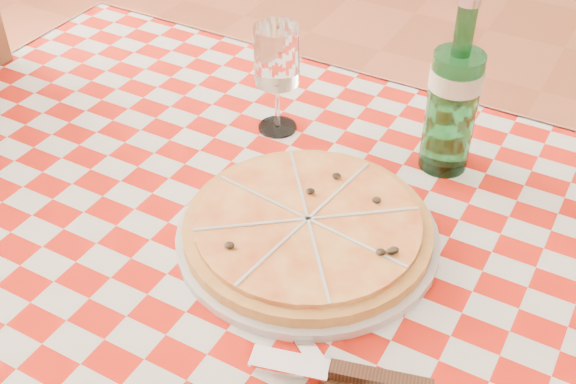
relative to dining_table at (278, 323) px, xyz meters
name	(u,v)px	position (x,y,z in m)	size (l,w,h in m)	color
dining_table	(278,323)	(0.00, 0.00, 0.00)	(1.20, 0.80, 0.75)	brown
tablecloth	(278,269)	(0.00, 0.00, 0.09)	(1.30, 0.90, 0.01)	#AB150A
pizza_plate	(308,227)	(0.01, 0.06, 0.12)	(0.31, 0.31, 0.04)	#BB7F3E
water_bottle	(455,87)	(0.10, 0.28, 0.22)	(0.07, 0.07, 0.24)	#19642C
wine_glass	(277,80)	(-0.14, 0.25, 0.18)	(0.06, 0.06, 0.16)	white
cutlery	(329,372)	(0.12, -0.11, 0.11)	(0.25, 0.21, 0.03)	silver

